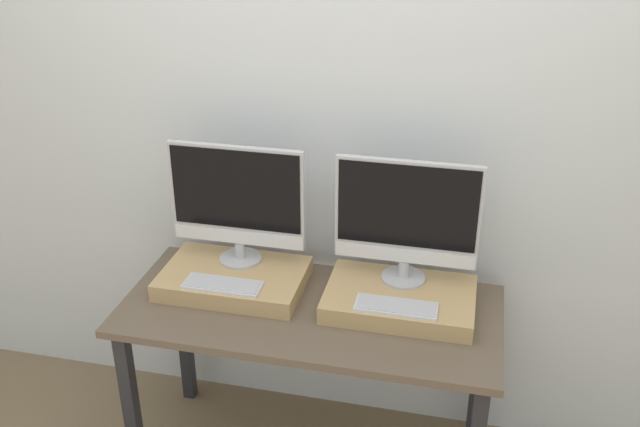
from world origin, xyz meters
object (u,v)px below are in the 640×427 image
object	(u,v)px
monitor_left	(237,200)
keyboard_left	(223,285)
keyboard_right	(396,307)
monitor_right	(407,217)

from	to	relation	value
monitor_left	keyboard_left	world-z (taller)	monitor_left
monitor_left	keyboard_left	size ratio (longest dim) A/B	1.80
keyboard_right	monitor_right	bearing A→B (deg)	90.00
monitor_left	monitor_right	xyz separation A→B (m)	(0.65, 0.00, 0.00)
monitor_left	keyboard_left	bearing A→B (deg)	-90.00
monitor_right	keyboard_right	bearing A→B (deg)	-90.00
keyboard_left	keyboard_right	distance (m)	0.65
monitor_left	keyboard_left	xyz separation A→B (m)	(0.00, -0.20, -0.25)
keyboard_left	keyboard_right	size ratio (longest dim) A/B	1.00
monitor_right	keyboard_right	distance (m)	0.33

